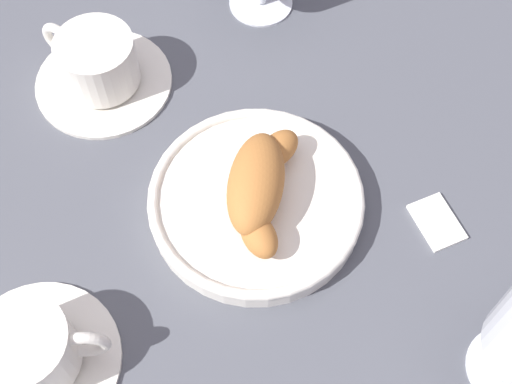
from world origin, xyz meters
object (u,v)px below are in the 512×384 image
Objects in this scene: pastry_plate at (256,201)px; coffee_cup_near at (31,353)px; coffee_cup_far at (98,66)px; sugar_packet at (437,221)px; croissant_large at (260,185)px.

pastry_plate is 0.23m from coffee_cup_near.
pastry_plate is 0.21m from coffee_cup_far.
sugar_packet is at bearing 46.20° from coffee_cup_far.
croissant_large is at bearing 30.38° from coffee_cup_far.
coffee_cup_far is 0.35m from sugar_packet.
coffee_cup_near is 2.72× the size of sugar_packet.
coffee_cup_far is (-0.18, -0.11, -0.02)m from croissant_large.
coffee_cup_near is 0.36m from sugar_packet.
pastry_plate is at bearing 29.90° from coffee_cup_far.
pastry_plate is at bearing -115.99° from croissant_large.
pastry_plate is at bearing -118.85° from sugar_packet.
coffee_cup_far is at bearing 158.41° from coffee_cup_near.
sugar_packet is (0.06, 0.15, -0.04)m from croissant_large.
pastry_plate is 1.41× the size of coffee_cup_near.
coffee_cup_near and coffee_cup_far have the same top height.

